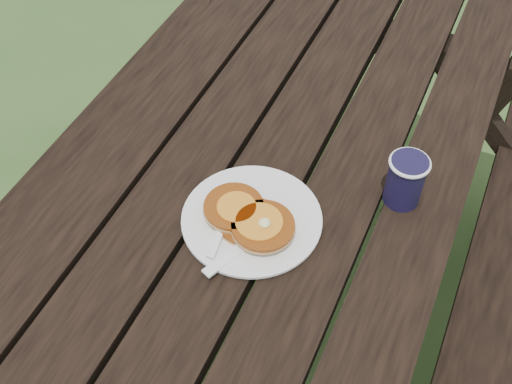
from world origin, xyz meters
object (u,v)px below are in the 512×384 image
at_px(picnic_table, 264,280).
at_px(coffee_cup, 406,178).
at_px(plate, 252,220).
at_px(pancake_stack, 249,218).

relative_size(picnic_table, coffee_cup, 17.13).
height_order(picnic_table, coffee_cup, coffee_cup).
bearing_deg(picnic_table, coffee_cup, 11.11).
distance_m(picnic_table, coffee_cup, 0.51).
height_order(picnic_table, plate, plate).
distance_m(pancake_stack, coffee_cup, 0.30).
distance_m(picnic_table, plate, 0.40).
height_order(plate, coffee_cup, coffee_cup).
relative_size(pancake_stack, coffee_cup, 1.71).
relative_size(picnic_table, plate, 7.10).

